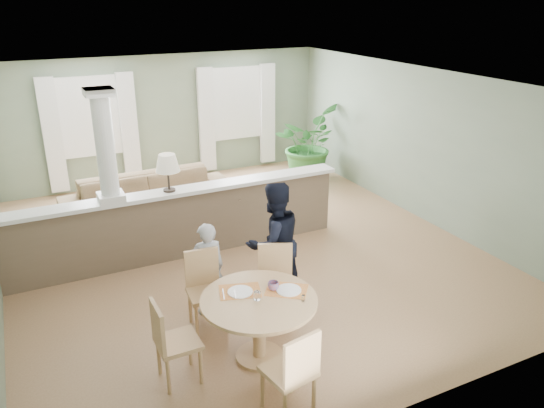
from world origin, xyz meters
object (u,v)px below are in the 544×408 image
chair_far_boy (205,286)px  chair_far_man (275,280)px  chair_near (293,370)px  child_person (207,269)px  houseplant (306,144)px  sofa (152,202)px  chair_side (171,339)px  man_person (274,243)px  dining_table (259,311)px

chair_far_boy → chair_far_man: size_ratio=0.98×
chair_near → child_person: child_person is taller
houseplant → chair_near: 7.19m
chair_far_man → chair_near: bearing=-86.2°
sofa → chair_near: (0.06, -5.16, 0.10)m
sofa → chair_side: 4.25m
child_person → man_person: 0.93m
chair_far_boy → chair_far_man: (0.83, -0.28, 0.01)m
chair_far_man → child_person: (-0.71, 0.52, 0.08)m
sofa → houseplant: 3.86m
sofa → dining_table: size_ratio=2.35×
man_person → dining_table: bearing=49.6°
houseplant → chair_far_man: (-3.05, -4.62, -0.26)m
chair_side → child_person: 1.36m
chair_far_boy → chair_near: size_ratio=1.00×
sofa → man_person: man_person is taller
chair_far_man → child_person: size_ratio=0.79×
sofa → chair_side: size_ratio=3.14×
dining_table → child_person: (-0.20, 1.14, 0.01)m
man_person → chair_side: bearing=24.1°
chair_far_boy → man_person: man_person is taller
chair_near → chair_side: size_ratio=1.02×
chair_far_man → child_person: child_person is taller
houseplant → child_person: (-3.76, -4.10, -0.18)m
chair_side → child_person: size_ratio=0.77×
man_person → houseplant: bearing=-131.3°
sofa → dining_table: 4.21m
chair_near → child_person: size_ratio=0.78×
sofa → chair_near: size_ratio=3.08×
dining_table → child_person: bearing=100.0°
chair_far_boy → child_person: child_person is taller
houseplant → chair_far_boy: bearing=-131.8°
houseplant → chair_near: size_ratio=1.65×
sofa → man_person: (0.85, -3.14, 0.39)m
sofa → houseplant: bearing=14.0°
child_person → dining_table: bearing=102.8°
chair_near → chair_side: bearing=-58.2°
houseplant → child_person: houseplant is taller
dining_table → chair_far_boy: size_ratio=1.31×
chair_far_boy → child_person: (0.12, 0.24, 0.09)m
chair_far_man → dining_table: bearing=-104.8°
houseplant → chair_side: 6.91m
sofa → child_person: (-0.05, -3.07, 0.19)m
houseplant → chair_far_man: houseplant is taller
chair_far_boy → chair_side: bearing=-123.1°
dining_table → houseplant: bearing=55.8°
houseplant → chair_far_boy: size_ratio=1.65×
chair_far_boy → chair_far_man: chair_far_man is taller
chair_far_man → man_person: 0.57m
chair_side → man_person: bearing=-59.7°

